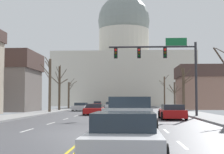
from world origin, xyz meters
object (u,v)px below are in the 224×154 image
object	(u,v)px
sedan_near_00	(172,112)
sedan_oncoming_00	(94,110)
sedan_oncoming_01	(81,107)
sedan_near_01	(134,116)
sedan_oncoming_02	(111,105)
pickup_truck_near_02	(130,118)
sedan_oncoming_03	(97,104)
sedan_near_03	(124,139)
signal_gantry	(164,59)

from	to	relation	value
sedan_near_00	sedan_oncoming_00	bearing A→B (deg)	131.40
sedan_oncoming_00	sedan_oncoming_01	bearing A→B (deg)	104.86
sedan_near_01	sedan_oncoming_01	xyz separation A→B (m)	(-7.15, 26.48, 0.00)
sedan_oncoming_01	sedan_oncoming_02	bearing A→B (deg)	75.89
pickup_truck_near_02	sedan_oncoming_03	world-z (taller)	pickup_truck_near_02
sedan_near_00	sedan_oncoming_03	xyz separation A→B (m)	(-10.50, 46.59, -0.01)
sedan_near_00	sedan_near_01	world-z (taller)	sedan_near_00
sedan_near_01	sedan_oncoming_00	size ratio (longest dim) A/B	0.98
sedan_near_00	sedan_oncoming_02	bearing A→B (deg)	101.53
sedan_near_00	pickup_truck_near_02	size ratio (longest dim) A/B	0.77
pickup_truck_near_02	sedan_oncoming_01	distance (m)	32.90
sedan_near_01	sedan_oncoming_02	xyz separation A→B (m)	(-3.73, 40.08, 0.01)
sedan_near_03	sedan_oncoming_02	world-z (taller)	sedan_near_03
sedan_near_00	sedan_near_03	bearing A→B (deg)	-100.45
signal_gantry	sedan_oncoming_03	size ratio (longest dim) A/B	1.82
sedan_near_01	sedan_near_03	world-z (taller)	sedan_near_03
signal_gantry	sedan_near_03	bearing A→B (deg)	-98.32
sedan_oncoming_00	sedan_oncoming_03	world-z (taller)	sedan_oncoming_03
pickup_truck_near_02	sedan_oncoming_01	size ratio (longest dim) A/B	1.33
sedan_oncoming_02	sedan_near_03	bearing A→B (deg)	-86.34
pickup_truck_near_02	sedan_oncoming_01	bearing A→B (deg)	102.10
sedan_near_03	sedan_oncoming_00	size ratio (longest dim) A/B	1.00
signal_gantry	sedan_near_00	xyz separation A→B (m)	(0.26, -3.17, -4.61)
sedan_oncoming_01	sedan_oncoming_02	world-z (taller)	sedan_oncoming_02
signal_gantry	sedan_oncoming_03	xyz separation A→B (m)	(-10.24, 43.41, -4.62)
sedan_near_01	sedan_near_03	bearing A→B (deg)	-91.76
sedan_oncoming_01	sedan_near_01	bearing A→B (deg)	-74.89
sedan_near_03	sedan_near_00	bearing A→B (deg)	79.55
signal_gantry	sedan_near_03	distance (m)	22.79
sedan_near_01	signal_gantry	bearing A→B (deg)	73.68
sedan_near_00	sedan_oncoming_01	size ratio (longest dim) A/B	1.02
sedan_oncoming_01	sedan_oncoming_03	distance (m)	26.66
sedan_near_01	sedan_oncoming_03	world-z (taller)	sedan_oncoming_03
sedan_near_00	sedan_oncoming_02	size ratio (longest dim) A/B	0.97
sedan_oncoming_00	sedan_oncoming_03	distance (m)	38.67
sedan_near_01	sedan_oncoming_03	xyz separation A→B (m)	(-7.39, 53.14, 0.01)
sedan_oncoming_02	sedan_oncoming_01	bearing A→B (deg)	-104.11
signal_gantry	sedan_near_01	distance (m)	11.15
sedan_oncoming_03	sedan_oncoming_02	bearing A→B (deg)	-74.35
sedan_near_01	sedan_oncoming_00	bearing A→B (deg)	105.31
sedan_near_01	sedan_oncoming_03	size ratio (longest dim) A/B	1.03
sedan_oncoming_01	sedan_oncoming_00	bearing A→B (deg)	-75.14
sedan_oncoming_03	sedan_near_03	bearing A→B (deg)	-83.89
signal_gantry	sedan_near_01	bearing A→B (deg)	-106.32
sedan_oncoming_03	sedan_oncoming_01	bearing A→B (deg)	-89.49
signal_gantry	sedan_oncoming_00	bearing A→B (deg)	144.47
sedan_near_03	sedan_oncoming_03	size ratio (longest dim) A/B	1.05
signal_gantry	pickup_truck_near_02	world-z (taller)	signal_gantry
pickup_truck_near_02	sedan_oncoming_00	bearing A→B (deg)	100.46
signal_gantry	sedan_oncoming_03	distance (m)	44.84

